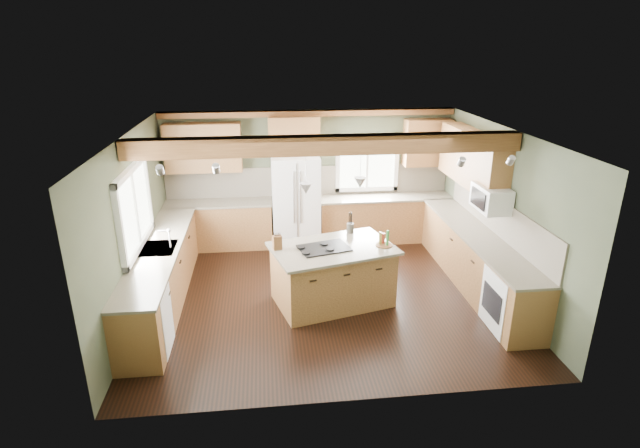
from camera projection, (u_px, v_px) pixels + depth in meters
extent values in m
plane|color=black|center=(324.00, 295.00, 7.99)|extent=(5.60, 5.60, 0.00)
plane|color=silver|center=(325.00, 133.00, 7.08)|extent=(5.60, 5.60, 0.00)
plane|color=#3E4732|center=(309.00, 176.00, 9.86)|extent=(5.60, 0.00, 5.60)
plane|color=#3E4732|center=(134.00, 226.00, 7.24)|extent=(0.00, 5.00, 5.00)
plane|color=#3E4732|center=(501.00, 212.00, 7.83)|extent=(0.00, 5.00, 5.00)
cube|color=#512D17|center=(327.00, 145.00, 6.92)|extent=(5.55, 0.26, 0.26)
cube|color=#512D17|center=(309.00, 113.00, 9.34)|extent=(5.55, 0.20, 0.10)
cube|color=brown|center=(309.00, 181.00, 9.88)|extent=(5.58, 0.03, 0.58)
cube|color=brown|center=(498.00, 216.00, 7.91)|extent=(0.03, 3.70, 0.58)
cube|color=brown|center=(220.00, 226.00, 9.70)|extent=(2.02, 0.60, 0.88)
cube|color=#443E32|center=(218.00, 203.00, 9.54)|extent=(2.06, 0.64, 0.04)
cube|color=brown|center=(385.00, 219.00, 10.04)|extent=(2.62, 0.60, 0.88)
cube|color=#443E32|center=(386.00, 197.00, 9.88)|extent=(2.66, 0.64, 0.04)
cube|color=brown|center=(162.00, 277.00, 7.62)|extent=(0.60, 3.70, 0.88)
cube|color=#443E32|center=(158.00, 249.00, 7.46)|extent=(0.64, 3.74, 0.04)
cube|color=brown|center=(476.00, 261.00, 8.15)|extent=(0.60, 3.70, 0.88)
cube|color=#443E32|center=(479.00, 235.00, 7.99)|extent=(0.64, 3.74, 0.04)
cube|color=brown|center=(203.00, 148.00, 9.26)|extent=(1.40, 0.35, 0.90)
cube|color=brown|center=(294.00, 135.00, 9.37)|extent=(0.96, 0.35, 0.70)
cube|color=brown|center=(472.00, 159.00, 8.42)|extent=(0.35, 2.20, 0.90)
cube|color=brown|center=(427.00, 143.00, 9.72)|extent=(0.90, 0.35, 0.90)
cube|color=white|center=(133.00, 209.00, 7.20)|extent=(0.04, 1.60, 1.05)
cube|color=white|center=(367.00, 162.00, 9.88)|extent=(1.10, 0.04, 1.00)
cube|color=#262628|center=(158.00, 249.00, 7.46)|extent=(0.50, 0.65, 0.03)
cylinder|color=#B2B2B7|center=(170.00, 239.00, 7.43)|extent=(0.02, 0.02, 0.28)
cube|color=white|center=(144.00, 322.00, 6.42)|extent=(0.60, 0.60, 0.84)
cube|color=white|center=(512.00, 301.00, 6.94)|extent=(0.60, 0.72, 0.84)
cube|color=white|center=(491.00, 198.00, 7.68)|extent=(0.40, 0.70, 0.38)
cone|color=#B2B2B7|center=(306.00, 189.00, 7.00)|extent=(0.18, 0.18, 0.16)
cone|color=#B2B2B7|center=(360.00, 183.00, 7.28)|extent=(0.18, 0.18, 0.16)
cube|color=white|center=(296.00, 202.00, 9.62)|extent=(0.90, 0.74, 1.80)
cube|color=brown|center=(333.00, 276.00, 7.64)|extent=(1.89, 1.43, 0.88)
cube|color=#443E32|center=(333.00, 248.00, 7.48)|extent=(2.03, 1.56, 0.04)
cube|color=black|center=(324.00, 248.00, 7.43)|extent=(0.83, 0.66, 0.02)
cube|color=brown|center=(277.00, 243.00, 7.37)|extent=(0.15, 0.12, 0.21)
cylinder|color=#463E38|center=(350.00, 228.00, 8.02)|extent=(0.13, 0.13, 0.15)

